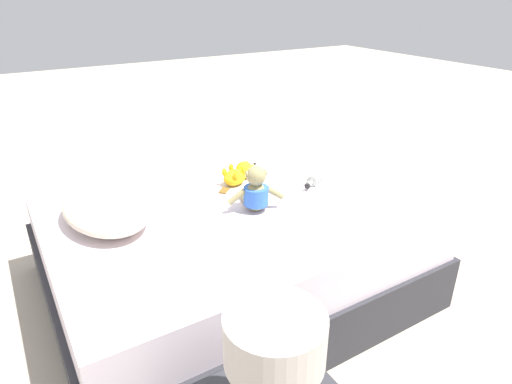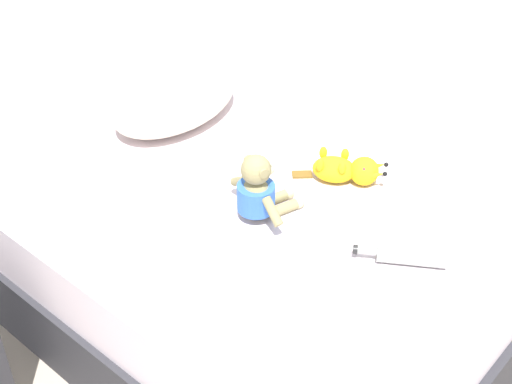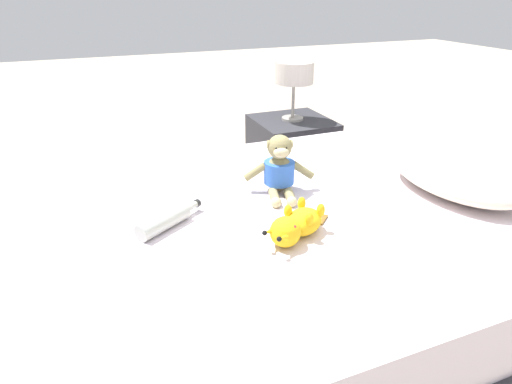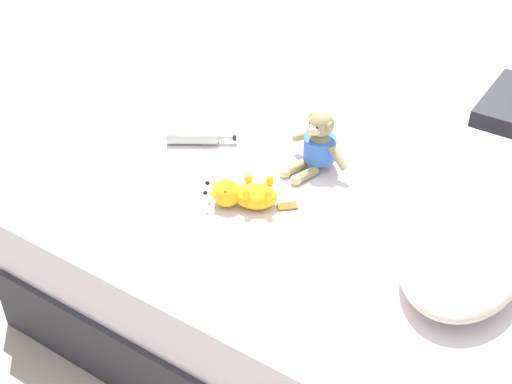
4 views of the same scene
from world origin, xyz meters
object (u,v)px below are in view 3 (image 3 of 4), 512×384
plush_monkey (280,169)px  plush_yellow_creature (296,225)px  pillow (456,175)px  bed (311,262)px  nightstand (291,155)px  glass_bottle (165,221)px  bedside_lamp (294,74)px

plush_monkey → plush_yellow_creature: 0.36m
pillow → plush_yellow_creature: 0.76m
bed → plush_monkey: bearing=-151.5°
nightstand → plush_monkey: bearing=-29.1°
plush_yellow_creature → glass_bottle: (-0.22, -0.38, -0.02)m
plush_monkey → plush_yellow_creature: plush_monkey is taller
bed → pillow: 0.68m
glass_bottle → nightstand: (-1.15, 1.05, -0.31)m
pillow → glass_bottle: pillow is taller
nightstand → bedside_lamp: bedside_lamp is taller
bedside_lamp → plush_yellow_creature: bearing=-26.1°
plush_monkey → nightstand: (-1.03, 0.57, -0.38)m
pillow → bedside_lamp: size_ratio=1.65×
plush_monkey → bedside_lamp: size_ratio=0.77×
bed → pillow: pillow is taller
plush_yellow_creature → bedside_lamp: size_ratio=0.85×
pillow → plush_yellow_creature: (0.08, -0.76, -0.02)m
bed → plush_monkey: plush_monkey is taller
bed → plush_yellow_creature: plush_yellow_creature is taller
bed → nightstand: size_ratio=3.72×
bed → glass_bottle: (-0.03, -0.57, 0.30)m
bedside_lamp → nightstand: bearing=0.0°
pillow → bedside_lamp: bearing=-176.1°
bed → nightstand: (-1.18, 0.49, -0.01)m
plush_monkey → glass_bottle: size_ratio=1.10×
pillow → plush_monkey: bearing=-111.6°
glass_bottle → bedside_lamp: size_ratio=0.70×
plush_yellow_creature → bedside_lamp: bearing=153.9°
glass_bottle → bed: bearing=87.2°
plush_monkey → nightstand: 1.23m
bedside_lamp → pillow: bearing=3.9°
pillow → glass_bottle: size_ratio=2.35×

